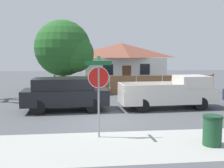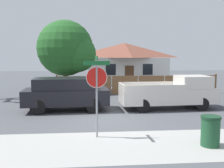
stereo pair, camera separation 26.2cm
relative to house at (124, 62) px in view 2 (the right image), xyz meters
The scene contains 9 objects.
ground_plane 17.95m from the house, 100.80° to the right, with size 80.00×80.00×0.00m, color #4C4F54.
sidewalk_strip 21.47m from the house, 98.99° to the right, with size 36.00×3.20×0.01m.
wooden_fence 9.46m from the house, 91.06° to the right, with size 12.76×0.12×1.53m.
house is the anchor object (origin of this frame).
oak_tree 9.73m from the house, 126.46° to the right, with size 4.81×4.58×5.90m.
red_suv 16.14m from the house, 109.24° to the right, with size 4.65×2.22×1.79m.
orange_pickup 15.26m from the house, 87.53° to the right, with size 5.46×2.12×1.86m.
stop_sign 20.42m from the house, 100.61° to the right, with size 0.97×0.87×3.00m.
trash_bin 21.45m from the house, 90.08° to the right, with size 0.65×0.65×1.02m.
Camera 2 is at (-0.70, -12.04, 3.01)m, focal length 42.00 mm.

